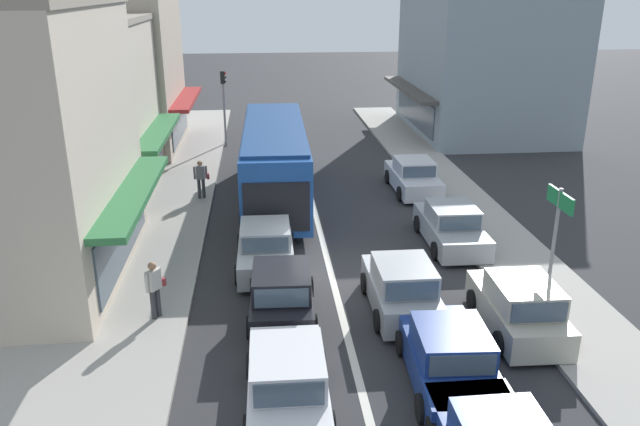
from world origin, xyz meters
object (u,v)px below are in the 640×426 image
(sedan_behind_bus_mid, at_px, (449,359))
(parked_hatchback_kerb_front, at_px, (519,308))
(directional_road_sign, at_px, (557,222))
(pedestrian_with_handbag_near, at_px, (201,177))
(hatchback_queue_gap_filler, at_px, (282,294))
(sedan_behind_bus_near, at_px, (266,247))
(hatchback_queue_far_back, at_px, (401,288))
(pedestrian_browsing_midblock, at_px, (154,286))
(parked_sedan_kerb_third, at_px, (413,177))
(hatchback_adjacent_lane_trail, at_px, (287,381))
(city_bus, at_px, (275,157))
(parked_sedan_kerb_second, at_px, (451,227))
(traffic_light_downstreet, at_px, (224,96))

(sedan_behind_bus_mid, xyz_separation_m, parked_hatchback_kerb_front, (2.47, 2.09, 0.05))
(parked_hatchback_kerb_front, height_order, directional_road_sign, directional_road_sign)
(directional_road_sign, distance_m, pedestrian_with_handbag_near, 14.83)
(hatchback_queue_gap_filler, relative_size, sedan_behind_bus_near, 0.89)
(hatchback_queue_far_back, height_order, pedestrian_browsing_midblock, pedestrian_browsing_midblock)
(hatchback_queue_far_back, bearing_deg, parked_sedan_kerb_third, 74.74)
(parked_hatchback_kerb_front, bearing_deg, hatchback_adjacent_lane_trail, -157.00)
(city_bus, relative_size, directional_road_sign, 3.03)
(parked_hatchback_kerb_front, relative_size, pedestrian_with_handbag_near, 2.29)
(hatchback_adjacent_lane_trail, height_order, parked_sedan_kerb_second, hatchback_adjacent_lane_trail)
(city_bus, xyz_separation_m, parked_hatchback_kerb_front, (5.99, -11.43, -1.17))
(hatchback_queue_far_back, bearing_deg, sedan_behind_bus_near, 137.93)
(hatchback_queue_far_back, height_order, sedan_behind_bus_mid, hatchback_queue_far_back)
(sedan_behind_bus_mid, height_order, parked_sedan_kerb_second, same)
(hatchback_queue_gap_filler, xyz_separation_m, traffic_light_downstreet, (-2.40, 19.88, 2.15))
(hatchback_queue_far_back, bearing_deg, pedestrian_browsing_midblock, 179.41)
(parked_sedan_kerb_second, bearing_deg, pedestrian_browsing_midblock, -154.71)
(sedan_behind_bus_mid, bearing_deg, traffic_light_downstreet, 104.54)
(traffic_light_downstreet, height_order, pedestrian_browsing_midblock, traffic_light_downstreet)
(sedan_behind_bus_mid, relative_size, parked_sedan_kerb_second, 1.01)
(parked_hatchback_kerb_front, xyz_separation_m, directional_road_sign, (1.25, 1.01, 1.97))
(parked_sedan_kerb_third, distance_m, pedestrian_browsing_midblock, 14.28)
(parked_hatchback_kerb_front, bearing_deg, sedan_behind_bus_near, 143.97)
(pedestrian_browsing_midblock, bearing_deg, directional_road_sign, -2.38)
(hatchback_queue_gap_filler, relative_size, parked_sedan_kerb_third, 0.89)
(hatchback_adjacent_lane_trail, relative_size, hatchback_queue_gap_filler, 0.99)
(sedan_behind_bus_mid, bearing_deg, hatchback_queue_far_back, 95.41)
(hatchback_adjacent_lane_trail, xyz_separation_m, parked_sedan_kerb_third, (6.25, 14.63, -0.05))
(hatchback_adjacent_lane_trail, bearing_deg, parked_hatchback_kerb_front, 23.00)
(pedestrian_with_handbag_near, bearing_deg, parked_sedan_kerb_second, -31.71)
(sedan_behind_bus_near, bearing_deg, pedestrian_browsing_midblock, -132.44)
(city_bus, bearing_deg, sedan_behind_bus_mid, -75.39)
(pedestrian_browsing_midblock, bearing_deg, sedan_behind_bus_near, 47.56)
(sedan_behind_bus_near, xyz_separation_m, pedestrian_with_handbag_near, (-2.59, 6.80, 0.40))
(pedestrian_browsing_midblock, bearing_deg, hatchback_queue_far_back, -0.59)
(parked_sedan_kerb_second, bearing_deg, sedan_behind_bus_near, -169.48)
(directional_road_sign, bearing_deg, parked_hatchback_kerb_front, -141.02)
(parked_hatchback_kerb_front, height_order, parked_sedan_kerb_third, parked_hatchback_kerb_front)
(city_bus, xyz_separation_m, traffic_light_downstreet, (-2.52, 9.80, 0.97))
(directional_road_sign, relative_size, pedestrian_browsing_midblock, 2.21)
(parked_sedan_kerb_third, bearing_deg, directional_road_sign, -84.07)
(hatchback_adjacent_lane_trail, height_order, sedan_behind_bus_near, hatchback_adjacent_lane_trail)
(traffic_light_downstreet, bearing_deg, city_bus, -75.56)
(hatchback_adjacent_lane_trail, height_order, traffic_light_downstreet, traffic_light_downstreet)
(directional_road_sign, bearing_deg, hatchback_queue_far_back, 174.67)
(hatchback_queue_far_back, distance_m, traffic_light_downstreet, 20.75)
(parked_sedan_kerb_second, relative_size, directional_road_sign, 1.17)
(parked_sedan_kerb_third, bearing_deg, hatchback_queue_far_back, -105.26)
(traffic_light_downstreet, bearing_deg, parked_hatchback_kerb_front, -68.14)
(hatchback_adjacent_lane_trail, relative_size, parked_hatchback_kerb_front, 1.00)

